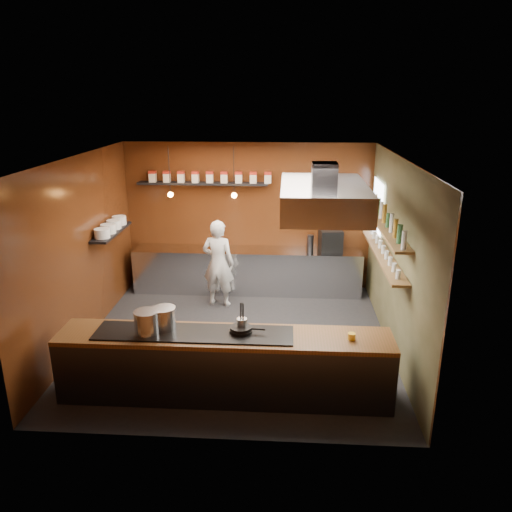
# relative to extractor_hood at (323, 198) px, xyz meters

# --- Properties ---
(floor) EXTENTS (5.00, 5.00, 0.00)m
(floor) POSITION_rel_extractor_hood_xyz_m (-1.30, 0.40, -2.51)
(floor) COLOR black
(floor) RESTS_ON ground
(back_wall) EXTENTS (5.00, 0.00, 5.00)m
(back_wall) POSITION_rel_extractor_hood_xyz_m (-1.30, 2.90, -1.01)
(back_wall) COLOR #3D1B0B
(back_wall) RESTS_ON ground
(left_wall) EXTENTS (0.00, 5.00, 5.00)m
(left_wall) POSITION_rel_extractor_hood_xyz_m (-3.80, 0.40, -1.01)
(left_wall) COLOR #3D1B0B
(left_wall) RESTS_ON ground
(right_wall) EXTENTS (0.00, 5.00, 5.00)m
(right_wall) POSITION_rel_extractor_hood_xyz_m (1.20, 0.40, -1.01)
(right_wall) COLOR #434426
(right_wall) RESTS_ON ground
(ceiling) EXTENTS (5.00, 5.00, 0.00)m
(ceiling) POSITION_rel_extractor_hood_xyz_m (-1.30, 0.40, 0.49)
(ceiling) COLOR silver
(ceiling) RESTS_ON back_wall
(window_pane) EXTENTS (0.00, 1.00, 1.00)m
(window_pane) POSITION_rel_extractor_hood_xyz_m (1.15, 2.10, -0.61)
(window_pane) COLOR white
(window_pane) RESTS_ON right_wall
(prep_counter) EXTENTS (4.60, 0.65, 0.90)m
(prep_counter) POSITION_rel_extractor_hood_xyz_m (-1.30, 2.57, -2.06)
(prep_counter) COLOR silver
(prep_counter) RESTS_ON floor
(pass_counter) EXTENTS (4.40, 0.72, 0.94)m
(pass_counter) POSITION_rel_extractor_hood_xyz_m (-1.30, -1.20, -2.04)
(pass_counter) COLOR #38383D
(pass_counter) RESTS_ON floor
(tin_shelf) EXTENTS (2.60, 0.26, 0.04)m
(tin_shelf) POSITION_rel_extractor_hood_xyz_m (-2.20, 2.76, -0.31)
(tin_shelf) COLOR black
(tin_shelf) RESTS_ON back_wall
(plate_shelf) EXTENTS (0.30, 1.40, 0.04)m
(plate_shelf) POSITION_rel_extractor_hood_xyz_m (-3.64, 1.40, -0.96)
(plate_shelf) COLOR black
(plate_shelf) RESTS_ON left_wall
(bottle_shelf_upper) EXTENTS (0.26, 2.80, 0.04)m
(bottle_shelf_upper) POSITION_rel_extractor_hood_xyz_m (1.04, 0.70, -0.59)
(bottle_shelf_upper) COLOR brown
(bottle_shelf_upper) RESTS_ON right_wall
(bottle_shelf_lower) EXTENTS (0.26, 2.80, 0.04)m
(bottle_shelf_lower) POSITION_rel_extractor_hood_xyz_m (1.04, 0.70, -1.06)
(bottle_shelf_lower) COLOR brown
(bottle_shelf_lower) RESTS_ON right_wall
(extractor_hood) EXTENTS (1.20, 2.00, 0.72)m
(extractor_hood) POSITION_rel_extractor_hood_xyz_m (0.00, 0.00, 0.00)
(extractor_hood) COLOR #38383D
(extractor_hood) RESTS_ON ceiling
(pendant_left) EXTENTS (0.10, 0.10, 0.95)m
(pendant_left) POSITION_rel_extractor_hood_xyz_m (-2.70, 2.10, -0.35)
(pendant_left) COLOR black
(pendant_left) RESTS_ON ceiling
(pendant_right) EXTENTS (0.10, 0.10, 0.95)m
(pendant_right) POSITION_rel_extractor_hood_xyz_m (-1.50, 2.10, -0.35)
(pendant_right) COLOR black
(pendant_right) RESTS_ON ceiling
(storage_tins) EXTENTS (2.43, 0.13, 0.22)m
(storage_tins) POSITION_rel_extractor_hood_xyz_m (-2.05, 2.76, -0.17)
(storage_tins) COLOR beige
(storage_tins) RESTS_ON tin_shelf
(plate_stacks) EXTENTS (0.26, 1.16, 0.16)m
(plate_stacks) POSITION_rel_extractor_hood_xyz_m (-3.64, 1.40, -0.86)
(plate_stacks) COLOR white
(plate_stacks) RESTS_ON plate_shelf
(bottles) EXTENTS (0.06, 2.66, 0.24)m
(bottles) POSITION_rel_extractor_hood_xyz_m (1.04, 0.70, -0.45)
(bottles) COLOR silver
(bottles) RESTS_ON bottle_shelf_upper
(wine_glasses) EXTENTS (0.07, 2.37, 0.13)m
(wine_glasses) POSITION_rel_extractor_hood_xyz_m (1.04, 0.70, -0.97)
(wine_glasses) COLOR silver
(wine_glasses) RESTS_ON bottle_shelf_lower
(stockpot_large) EXTENTS (0.43, 0.43, 0.32)m
(stockpot_large) POSITION_rel_extractor_hood_xyz_m (-2.29, -1.27, -1.41)
(stockpot_large) COLOR silver
(stockpot_large) RESTS_ON pass_counter
(stockpot_small) EXTENTS (0.37, 0.37, 0.30)m
(stockpot_small) POSITION_rel_extractor_hood_xyz_m (-2.11, -1.11, -1.42)
(stockpot_small) COLOR silver
(stockpot_small) RESTS_ON pass_counter
(utensil_crock) EXTENTS (0.17, 0.17, 0.17)m
(utensil_crock) POSITION_rel_extractor_hood_xyz_m (-1.07, -1.11, -1.48)
(utensil_crock) COLOR silver
(utensil_crock) RESTS_ON pass_counter
(frying_pan) EXTENTS (0.47, 0.30, 0.08)m
(frying_pan) POSITION_rel_extractor_hood_xyz_m (-1.08, -1.15, -1.53)
(frying_pan) COLOR black
(frying_pan) RESTS_ON pass_counter
(butter_jar) EXTENTS (0.12, 0.12, 0.09)m
(butter_jar) POSITION_rel_extractor_hood_xyz_m (0.34, -1.24, -1.54)
(butter_jar) COLOR yellow
(butter_jar) RESTS_ON pass_counter
(espresso_machine) EXTENTS (0.48, 0.46, 0.43)m
(espresso_machine) POSITION_rel_extractor_hood_xyz_m (0.37, 2.62, -1.39)
(espresso_machine) COLOR black
(espresso_machine) RESTS_ON prep_counter
(chef) EXTENTS (0.67, 0.50, 1.68)m
(chef) POSITION_rel_extractor_hood_xyz_m (-1.79, 1.85, -1.66)
(chef) COLOR white
(chef) RESTS_ON floor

